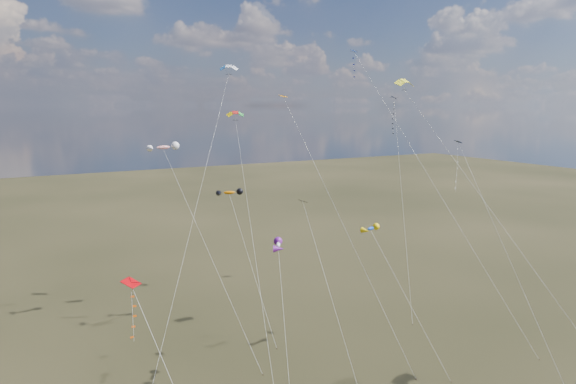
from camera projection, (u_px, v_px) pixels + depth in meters
name	position (u px, v px, depth m)	size (l,w,h in m)	color
diamond_black_high	(394.00, 126.00, 78.48)	(8.59, 15.35, 29.84)	black
diamond_navy_tall	(368.00, 87.00, 71.74)	(7.18, 28.40, 36.26)	#0F204C
diamond_black_mid	(320.00, 258.00, 53.10)	(1.41, 10.55, 18.45)	black
diamond_red_low	(137.00, 319.00, 36.60)	(5.31, 8.32, 16.21)	#A90207
diamond_navy_right	(462.00, 177.00, 58.46)	(3.55, 19.72, 24.43)	#0D1C44
diamond_orange_center	(323.00, 181.00, 57.94)	(7.54, 17.18, 29.60)	#CB7408
parafoil_yellow	(406.00, 82.00, 60.74)	(9.33, 25.52, 31.91)	yellow
parafoil_blue_white	(228.00, 68.00, 69.47)	(18.86, 21.97, 34.27)	#216BB7
parafoil_tricolor	(236.00, 114.00, 68.04)	(7.38, 24.40, 28.04)	#D9B403
novelty_orange_black	(229.00, 193.00, 65.87)	(3.12, 11.26, 17.84)	#BF6201
novelty_white_purple	(278.00, 245.00, 50.39)	(4.28, 10.49, 15.34)	white
novelty_redwhite_stripe	(164.00, 148.00, 65.70)	(6.36, 20.45, 23.71)	red
novelty_blue_yellow	(371.00, 229.00, 58.43)	(4.14, 11.16, 15.00)	blue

